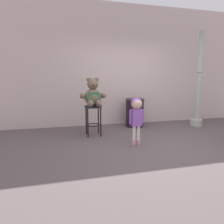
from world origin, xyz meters
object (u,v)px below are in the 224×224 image
at_px(bar_stool_with_teddy, 93,114).
at_px(lamppost, 198,90).
at_px(trash_bin, 135,112).
at_px(child_walking, 137,111).
at_px(teddy_bear, 93,95).

bearing_deg(bar_stool_with_teddy, lamppost, 4.70).
relative_size(trash_bin, lamppost, 0.30).
bearing_deg(trash_bin, lamppost, -11.00).
xyz_separation_m(bar_stool_with_teddy, trash_bin, (1.25, 0.58, -0.11)).
relative_size(bar_stool_with_teddy, child_walking, 0.74).
bearing_deg(trash_bin, bar_stool_with_teddy, -155.05).
distance_m(teddy_bear, lamppost, 3.01).
bearing_deg(bar_stool_with_teddy, child_walking, -51.09).
distance_m(bar_stool_with_teddy, child_walking, 1.17).
distance_m(teddy_bear, child_walking, 1.16).
distance_m(teddy_bear, trash_bin, 1.50).
bearing_deg(teddy_bear, child_walking, -50.11).
relative_size(teddy_bear, trash_bin, 0.83).
bearing_deg(lamppost, child_walking, -153.13).
height_order(bar_stool_with_teddy, child_walking, child_walking).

